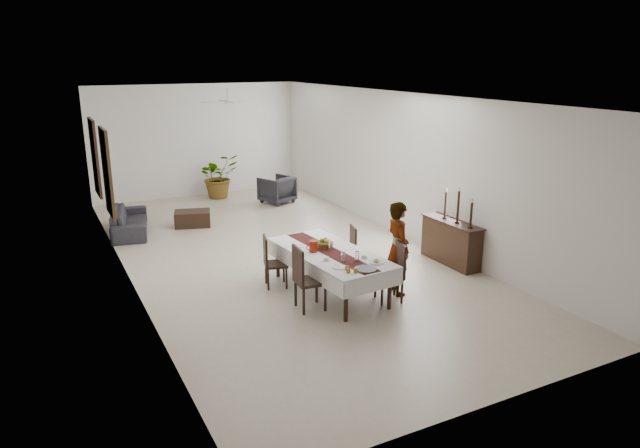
% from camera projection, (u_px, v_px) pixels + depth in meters
% --- Properties ---
extents(floor, '(6.00, 12.00, 0.00)m').
position_uv_depth(floor, '(281.00, 254.00, 11.76)').
color(floor, beige).
rests_on(floor, ground).
extents(ceiling, '(6.00, 12.00, 0.02)m').
position_uv_depth(ceiling, '(277.00, 96.00, 10.86)').
color(ceiling, white).
rests_on(ceiling, wall_back).
extents(wall_back, '(6.00, 0.02, 3.20)m').
position_uv_depth(wall_back, '(197.00, 141.00, 16.43)').
color(wall_back, white).
rests_on(wall_back, floor).
extents(wall_front, '(6.00, 0.02, 3.20)m').
position_uv_depth(wall_front, '(497.00, 279.00, 6.19)').
color(wall_front, white).
rests_on(wall_front, floor).
extents(wall_left, '(0.02, 12.00, 3.20)m').
position_uv_depth(wall_left, '(122.00, 194.00, 9.99)').
color(wall_left, white).
rests_on(wall_left, floor).
extents(wall_right, '(0.02, 12.00, 3.20)m').
position_uv_depth(wall_right, '(403.00, 166.00, 12.63)').
color(wall_right, white).
rests_on(wall_right, floor).
extents(dining_table_top, '(1.16, 2.40, 0.05)m').
position_uv_depth(dining_table_top, '(330.00, 253.00, 9.70)').
color(dining_table_top, black).
rests_on(dining_table_top, table_leg_fl).
extents(table_leg_fl, '(0.07, 0.07, 0.68)m').
position_uv_depth(table_leg_fl, '(346.00, 301.00, 8.69)').
color(table_leg_fl, black).
rests_on(table_leg_fl, floor).
extents(table_leg_fr, '(0.07, 0.07, 0.68)m').
position_uv_depth(table_leg_fr, '(390.00, 289.00, 9.13)').
color(table_leg_fr, black).
rests_on(table_leg_fr, floor).
extents(table_leg_bl, '(0.07, 0.07, 0.68)m').
position_uv_depth(table_leg_bl, '(278.00, 259.00, 10.48)').
color(table_leg_bl, black).
rests_on(table_leg_bl, floor).
extents(table_leg_br, '(0.07, 0.07, 0.68)m').
position_uv_depth(table_leg_br, '(317.00, 251.00, 10.92)').
color(table_leg_br, black).
rests_on(table_leg_br, floor).
extents(tablecloth_top, '(1.35, 2.58, 0.01)m').
position_uv_depth(tablecloth_top, '(330.00, 252.00, 9.69)').
color(tablecloth_top, white).
rests_on(tablecloth_top, dining_table_top).
extents(tablecloth_drape_left, '(0.22, 2.49, 0.29)m').
position_uv_depth(tablecloth_drape_left, '(301.00, 266.00, 9.45)').
color(tablecloth_drape_left, white).
rests_on(tablecloth_drape_left, dining_table_top).
extents(tablecloth_drape_right, '(0.22, 2.49, 0.29)m').
position_uv_depth(tablecloth_drape_right, '(357.00, 254.00, 10.02)').
color(tablecloth_drape_right, silver).
rests_on(tablecloth_drape_right, dining_table_top).
extents(tablecloth_drape_near, '(1.14, 0.11, 0.29)m').
position_uv_depth(tablecloth_drape_near, '(374.00, 283.00, 8.73)').
color(tablecloth_drape_near, silver).
rests_on(tablecloth_drape_near, dining_table_top).
extents(tablecloth_drape_far, '(1.14, 0.11, 0.29)m').
position_uv_depth(tablecloth_drape_far, '(294.00, 241.00, 10.74)').
color(tablecloth_drape_far, white).
rests_on(tablecloth_drape_far, dining_table_top).
extents(table_runner, '(0.55, 2.44, 0.00)m').
position_uv_depth(table_runner, '(330.00, 251.00, 9.69)').
color(table_runner, '#4F1916').
rests_on(table_runner, tablecloth_top).
extents(red_pitcher, '(0.16, 0.16, 0.19)m').
position_uv_depth(red_pitcher, '(313.00, 246.00, 9.66)').
color(red_pitcher, '#971F0B').
rests_on(red_pitcher, tablecloth_top).
extents(pitcher_handle, '(0.12, 0.03, 0.12)m').
position_uv_depth(pitcher_handle, '(309.00, 247.00, 9.62)').
color(pitcher_handle, maroon).
rests_on(pitcher_handle, red_pitcher).
extents(wine_glass_near, '(0.07, 0.07, 0.16)m').
position_uv_depth(wine_glass_near, '(357.00, 256.00, 9.22)').
color(wine_glass_near, white).
rests_on(wine_glass_near, tablecloth_top).
extents(wine_glass_mid, '(0.07, 0.07, 0.16)m').
position_uv_depth(wine_glass_mid, '(343.00, 257.00, 9.19)').
color(wine_glass_mid, white).
rests_on(wine_glass_mid, tablecloth_top).
extents(wine_glass_far, '(0.07, 0.07, 0.16)m').
position_uv_depth(wine_glass_far, '(331.00, 246.00, 9.73)').
color(wine_glass_far, white).
rests_on(wine_glass_far, tablecloth_top).
extents(teacup_right, '(0.09, 0.09, 0.06)m').
position_uv_depth(teacup_right, '(364.00, 257.00, 9.36)').
color(teacup_right, white).
rests_on(teacup_right, saucer_right).
extents(saucer_right, '(0.15, 0.15, 0.01)m').
position_uv_depth(saucer_right, '(364.00, 258.00, 9.37)').
color(saucer_right, white).
rests_on(saucer_right, tablecloth_top).
extents(teacup_left, '(0.09, 0.09, 0.06)m').
position_uv_depth(teacup_left, '(326.00, 259.00, 9.26)').
color(teacup_left, white).
rests_on(teacup_left, saucer_left).
extents(saucer_left, '(0.15, 0.15, 0.01)m').
position_uv_depth(saucer_left, '(326.00, 260.00, 9.27)').
color(saucer_left, white).
rests_on(saucer_left, tablecloth_top).
extents(plate_near_right, '(0.23, 0.23, 0.01)m').
position_uv_depth(plate_near_right, '(376.00, 263.00, 9.15)').
color(plate_near_right, silver).
rests_on(plate_near_right, tablecloth_top).
extents(bread_near_right, '(0.09, 0.09, 0.09)m').
position_uv_depth(bread_near_right, '(376.00, 261.00, 9.14)').
color(bread_near_right, tan).
rests_on(bread_near_right, plate_near_right).
extents(plate_near_left, '(0.23, 0.23, 0.01)m').
position_uv_depth(plate_near_left, '(340.00, 267.00, 8.95)').
color(plate_near_left, white).
rests_on(plate_near_left, tablecloth_top).
extents(plate_far_left, '(0.23, 0.23, 0.01)m').
position_uv_depth(plate_far_left, '(299.00, 246.00, 9.97)').
color(plate_far_left, white).
rests_on(plate_far_left, tablecloth_top).
extents(serving_tray, '(0.35, 0.35, 0.02)m').
position_uv_depth(serving_tray, '(366.00, 269.00, 8.87)').
color(serving_tray, '#434449').
rests_on(serving_tray, tablecloth_top).
extents(jam_jar_a, '(0.06, 0.06, 0.07)m').
position_uv_depth(jam_jar_a, '(356.00, 271.00, 8.73)').
color(jam_jar_a, '#986916').
rests_on(jam_jar_a, tablecloth_top).
extents(jam_jar_b, '(0.06, 0.06, 0.07)m').
position_uv_depth(jam_jar_b, '(348.00, 271.00, 8.72)').
color(jam_jar_b, brown).
rests_on(jam_jar_b, tablecloth_top).
extents(jam_jar_c, '(0.06, 0.06, 0.07)m').
position_uv_depth(jam_jar_c, '(347.00, 268.00, 8.83)').
color(jam_jar_c, brown).
rests_on(jam_jar_c, tablecloth_top).
extents(fruit_basket, '(0.29, 0.29, 0.10)m').
position_uv_depth(fruit_basket, '(325.00, 245.00, 9.90)').
color(fruit_basket, brown).
rests_on(fruit_basket, tablecloth_top).
extents(fruit_red, '(0.09, 0.09, 0.09)m').
position_uv_depth(fruit_red, '(325.00, 240.00, 9.91)').
color(fruit_red, maroon).
rests_on(fruit_red, fruit_basket).
extents(fruit_green, '(0.08, 0.08, 0.08)m').
position_uv_depth(fruit_green, '(322.00, 241.00, 9.88)').
color(fruit_green, '#467523').
rests_on(fruit_green, fruit_basket).
extents(fruit_yellow, '(0.08, 0.08, 0.08)m').
position_uv_depth(fruit_yellow, '(326.00, 241.00, 9.84)').
color(fruit_yellow, gold).
rests_on(fruit_yellow, fruit_basket).
extents(chair_right_near_seat, '(0.51, 0.51, 0.05)m').
position_uv_depth(chair_right_near_seat, '(389.00, 276.00, 9.43)').
color(chair_right_near_seat, black).
rests_on(chair_right_near_seat, chair_right_near_leg_fl).
extents(chair_right_near_leg_fl, '(0.05, 0.05, 0.42)m').
position_uv_depth(chair_right_near_leg_fl, '(402.00, 292.00, 9.37)').
color(chair_right_near_leg_fl, black).
rests_on(chair_right_near_leg_fl, floor).
extents(chair_right_near_leg_fr, '(0.05, 0.05, 0.42)m').
position_uv_depth(chair_right_near_leg_fr, '(395.00, 284.00, 9.69)').
color(chair_right_near_leg_fr, black).
rests_on(chair_right_near_leg_fr, floor).
extents(chair_right_near_leg_bl, '(0.05, 0.05, 0.42)m').
position_uv_depth(chair_right_near_leg_bl, '(382.00, 294.00, 9.29)').
color(chair_right_near_leg_bl, black).
rests_on(chair_right_near_leg_bl, floor).
extents(chair_right_near_leg_br, '(0.05, 0.05, 0.42)m').
position_uv_depth(chair_right_near_leg_br, '(375.00, 286.00, 9.62)').
color(chair_right_near_leg_br, black).
rests_on(chair_right_near_leg_br, floor).
extents(chair_right_near_back, '(0.14, 0.42, 0.54)m').
position_uv_depth(chair_right_near_back, '(401.00, 258.00, 9.39)').
color(chair_right_near_back, black).
rests_on(chair_right_near_back, chair_right_near_seat).
extents(chair_right_far_seat, '(0.48, 0.48, 0.04)m').
position_uv_depth(chair_right_far_seat, '(344.00, 254.00, 10.58)').
color(chair_right_far_seat, black).
rests_on(chair_right_far_seat, chair_right_far_leg_fl).
extents(chair_right_far_leg_fl, '(0.05, 0.05, 0.38)m').
position_uv_depth(chair_right_far_leg_fl, '(354.00, 267.00, 10.53)').
color(chair_right_far_leg_fl, black).
rests_on(chair_right_far_leg_fl, floor).
extents(chair_right_far_leg_fr, '(0.05, 0.05, 0.38)m').
position_uv_depth(chair_right_far_leg_fr, '(350.00, 261.00, 10.82)').
color(chair_right_far_leg_fr, black).
rests_on(chair_right_far_leg_fr, floor).
extents(chair_right_far_leg_bl, '(0.05, 0.05, 0.38)m').
position_uv_depth(chair_right_far_leg_bl, '(337.00, 268.00, 10.46)').
color(chair_right_far_leg_bl, black).
rests_on(chair_right_far_leg_bl, floor).
extents(chair_right_far_leg_br, '(0.05, 0.05, 0.38)m').
position_uv_depth(chair_right_far_leg_br, '(333.00, 262.00, 10.76)').
color(chair_right_far_leg_br, black).
rests_on(chair_right_far_leg_br, floor).
extents(chair_right_far_back, '(0.14, 0.38, 0.50)m').
position_uv_depth(chair_right_far_back, '(353.00, 239.00, 10.54)').
color(chair_right_far_back, black).
rests_on(chair_right_far_back, chair_right_far_seat).
extents(chair_left_near_seat, '(0.48, 0.48, 0.05)m').
position_uv_depth(chair_left_near_seat, '(310.00, 281.00, 9.11)').
color(chair_left_near_seat, black).
rests_on(chair_left_near_seat, chair_left_near_leg_fl).
extents(chair_left_near_leg_fl, '(0.05, 0.05, 0.45)m').
position_uv_depth(chair_left_near_leg_fl, '(296.00, 293.00, 9.27)').
color(chair_left_near_leg_fl, black).
rests_on(chair_left_near_leg_fl, floor).
extents(chair_left_near_leg_fr, '(0.05, 0.05, 0.45)m').
position_uv_depth(chair_left_near_leg_fr, '(304.00, 302.00, 8.95)').
color(chair_left_near_leg_fr, black).
rests_on(chair_left_near_leg_fr, floor).
extents(chair_left_near_leg_bl, '(0.05, 0.05, 0.45)m').
position_uv_depth(chair_left_near_leg_bl, '(317.00, 290.00, 9.41)').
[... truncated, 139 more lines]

